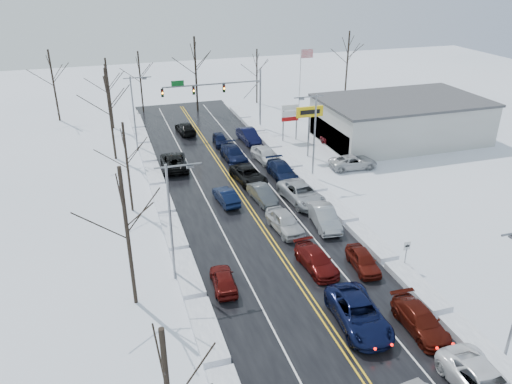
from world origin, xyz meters
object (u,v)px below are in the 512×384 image
object	(u,v)px
traffic_signal_mast	(224,91)
dealership_building	(400,119)
oncoming_car_0	(226,203)
tires_plus_sign	(310,115)
flagpole	(301,79)

from	to	relation	value
traffic_signal_mast	dealership_building	xyz separation A→B (m)	(20.53, -9.99, -2.82)
oncoming_car_0	traffic_signal_mast	bearing A→B (deg)	-108.82
traffic_signal_mast	tires_plus_sign	size ratio (longest dim) A/B	2.21
tires_plus_sign	dealership_building	xyz separation A→B (m)	(13.48, 2.01, -2.34)
flagpole	oncoming_car_0	xyz separation A→B (m)	(-16.98, -23.12, -5.93)
flagpole	oncoming_car_0	bearing A→B (deg)	-126.29
tires_plus_sign	flagpole	distance (m)	14.79
traffic_signal_mast	oncoming_car_0	xyz separation A→B (m)	(-5.25, -21.11, -5.48)
flagpole	dealership_building	bearing A→B (deg)	-53.73
traffic_signal_mast	flagpole	xyz separation A→B (m)	(11.72, 2.01, 0.45)
tires_plus_sign	oncoming_car_0	world-z (taller)	tires_plus_sign
dealership_building	tires_plus_sign	bearing A→B (deg)	-171.53
tires_plus_sign	oncoming_car_0	xyz separation A→B (m)	(-12.31, -9.12, -4.99)
tires_plus_sign	flagpole	xyz separation A→B (m)	(4.67, 14.01, 0.93)
traffic_signal_mast	flagpole	world-z (taller)	flagpole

